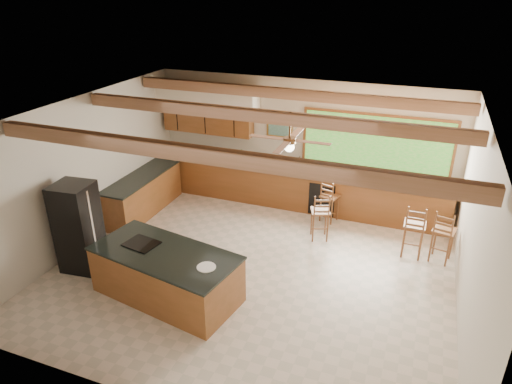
% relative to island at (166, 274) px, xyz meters
% --- Properties ---
extents(ground, '(7.20, 7.20, 0.00)m').
position_rel_island_xyz_m(ground, '(1.10, 1.24, -0.44)').
color(ground, '#B8AC99').
rests_on(ground, ground).
extents(room_shell, '(7.27, 6.54, 3.02)m').
position_rel_island_xyz_m(room_shell, '(0.93, 1.89, 1.77)').
color(room_shell, beige).
rests_on(room_shell, ground).
extents(counter_run, '(7.12, 3.10, 1.26)m').
position_rel_island_xyz_m(counter_run, '(0.28, 3.76, 0.02)').
color(counter_run, brown).
rests_on(counter_run, ground).
extents(island, '(2.68, 1.60, 0.90)m').
position_rel_island_xyz_m(island, '(0.00, 0.00, 0.00)').
color(island, brown).
rests_on(island, ground).
extents(refrigerator, '(0.73, 0.72, 1.72)m').
position_rel_island_xyz_m(refrigerator, '(-1.95, 0.21, 0.42)').
color(refrigerator, black).
rests_on(refrigerator, ground).
extents(bar_stool_a, '(0.49, 0.49, 1.06)m').
position_rel_island_xyz_m(bar_stool_a, '(1.99, 2.78, 0.19)').
color(bar_stool_a, brown).
rests_on(bar_stool_a, ground).
extents(bar_stool_b, '(0.45, 0.45, 1.01)m').
position_rel_island_xyz_m(bar_stool_b, '(2.01, 3.64, 0.16)').
color(bar_stool_b, brown).
rests_on(bar_stool_b, ground).
extents(bar_stool_c, '(0.41, 0.41, 1.14)m').
position_rel_island_xyz_m(bar_stool_c, '(3.86, 2.78, 0.23)').
color(bar_stool_c, brown).
rests_on(bar_stool_c, ground).
extents(bar_stool_d, '(0.47, 0.47, 1.11)m').
position_rel_island_xyz_m(bar_stool_d, '(4.40, 2.78, 0.22)').
color(bar_stool_d, brown).
rests_on(bar_stool_d, ground).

